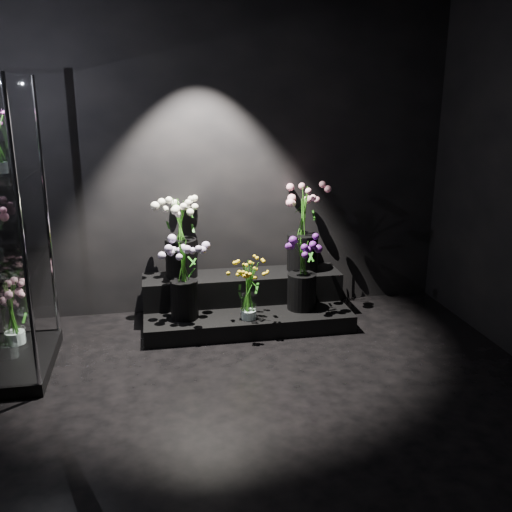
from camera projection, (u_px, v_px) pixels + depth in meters
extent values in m
plane|color=black|center=(272.00, 423.00, 3.48)|extent=(4.00, 4.00, 0.00)
plane|color=black|center=(225.00, 156.00, 4.97)|extent=(4.00, 0.00, 4.00)
plane|color=black|center=(475.00, 365.00, 1.20)|extent=(4.00, 0.00, 4.00)
cube|color=black|center=(246.00, 315.00, 4.95)|extent=(1.74, 0.78, 0.15)
cube|color=black|center=(242.00, 287.00, 5.08)|extent=(1.74, 0.39, 0.24)
cube|color=black|center=(13.00, 363.00, 4.14)|extent=(0.56, 0.93, 0.09)
cube|color=white|center=(0.00, 265.00, 3.93)|extent=(0.50, 0.87, 0.01)
cylinder|color=white|center=(249.00, 307.00, 4.65)|extent=(0.13, 0.13, 0.21)
cylinder|color=black|center=(184.00, 299.00, 4.67)|extent=(0.23, 0.23, 0.32)
cylinder|color=black|center=(302.00, 291.00, 4.87)|extent=(0.24, 0.24, 0.31)
cylinder|color=black|center=(181.00, 258.00, 4.94)|extent=(0.27, 0.27, 0.33)
cylinder|color=black|center=(302.00, 252.00, 5.11)|extent=(0.28, 0.28, 0.33)
cylinder|color=white|center=(14.00, 327.00, 4.31)|extent=(0.16, 0.16, 0.28)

